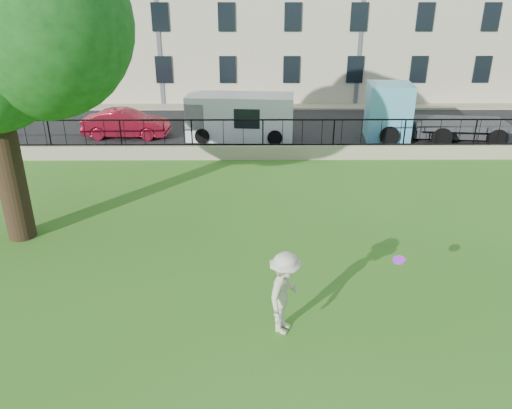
{
  "coord_description": "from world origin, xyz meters",
  "views": [
    {
      "loc": [
        -0.44,
        -8.49,
        6.77
      ],
      "look_at": [
        -0.35,
        3.5,
        1.54
      ],
      "focal_mm": 35.0,
      "sensor_mm": 36.0,
      "label": 1
    }
  ],
  "objects_px": {
    "frisbee": "(399,260)",
    "man": "(285,293)",
    "blue_truck": "(435,113)",
    "white_van": "(240,117)",
    "red_sedan": "(126,124)"
  },
  "relations": [
    {
      "from": "frisbee",
      "to": "man",
      "type": "bearing_deg",
      "value": -166.3
    },
    {
      "from": "man",
      "to": "blue_truck",
      "type": "relative_size",
      "value": 0.29
    },
    {
      "from": "white_van",
      "to": "frisbee",
      "type": "bearing_deg",
      "value": -70.52
    },
    {
      "from": "red_sedan",
      "to": "white_van",
      "type": "xyz_separation_m",
      "value": [
        5.58,
        -0.23,
        0.38
      ]
    },
    {
      "from": "frisbee",
      "to": "red_sedan",
      "type": "relative_size",
      "value": 0.07
    },
    {
      "from": "man",
      "to": "blue_truck",
      "type": "bearing_deg",
      "value": -6.46
    },
    {
      "from": "red_sedan",
      "to": "blue_truck",
      "type": "relative_size",
      "value": 0.65
    },
    {
      "from": "red_sedan",
      "to": "man",
      "type": "bearing_deg",
      "value": -153.4
    },
    {
      "from": "white_van",
      "to": "man",
      "type": "bearing_deg",
      "value": -80.42
    },
    {
      "from": "blue_truck",
      "to": "white_van",
      "type": "bearing_deg",
      "value": -176.28
    },
    {
      "from": "man",
      "to": "red_sedan",
      "type": "relative_size",
      "value": 0.45
    },
    {
      "from": "man",
      "to": "red_sedan",
      "type": "distance_m",
      "value": 16.6
    },
    {
      "from": "red_sedan",
      "to": "blue_truck",
      "type": "height_order",
      "value": "blue_truck"
    },
    {
      "from": "man",
      "to": "frisbee",
      "type": "xyz_separation_m",
      "value": [
        2.5,
        0.61,
        0.43
      ]
    },
    {
      "from": "frisbee",
      "to": "red_sedan",
      "type": "distance_m",
      "value": 17.27
    }
  ]
}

